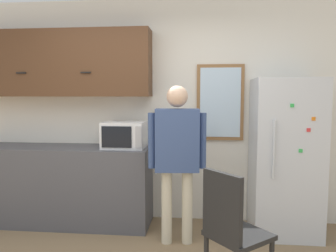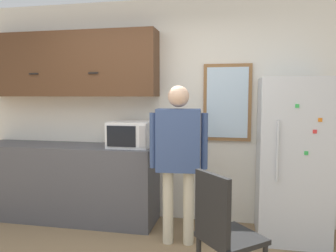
{
  "view_description": "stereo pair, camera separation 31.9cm",
  "coord_description": "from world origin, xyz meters",
  "px_view_note": "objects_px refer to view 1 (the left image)",
  "views": [
    {
      "loc": [
        0.62,
        -2.14,
        1.54
      ],
      "look_at": [
        0.3,
        1.02,
        1.24
      ],
      "focal_mm": 35.0,
      "sensor_mm": 36.0,
      "label": 1
    },
    {
      "loc": [
        0.93,
        -2.09,
        1.54
      ],
      "look_at": [
        0.3,
        1.02,
        1.24
      ],
      "focal_mm": 35.0,
      "sensor_mm": 36.0,
      "label": 2
    }
  ],
  "objects_px": {
    "microwave": "(125,135)",
    "refrigerator": "(285,157)",
    "person": "(177,149)",
    "chair": "(231,227)"
  },
  "relations": [
    {
      "from": "microwave",
      "to": "refrigerator",
      "type": "bearing_deg",
      "value": -1.09
    },
    {
      "from": "microwave",
      "to": "person",
      "type": "distance_m",
      "value": 0.76
    },
    {
      "from": "person",
      "to": "refrigerator",
      "type": "xyz_separation_m",
      "value": [
        1.17,
        0.37,
        -0.14
      ]
    },
    {
      "from": "person",
      "to": "microwave",
      "type": "bearing_deg",
      "value": 142.9
    },
    {
      "from": "microwave",
      "to": "chair",
      "type": "xyz_separation_m",
      "value": [
        1.13,
        -1.21,
        -0.56
      ]
    },
    {
      "from": "person",
      "to": "chair",
      "type": "xyz_separation_m",
      "value": [
        0.48,
        -0.81,
        -0.47
      ]
    },
    {
      "from": "refrigerator",
      "to": "person",
      "type": "bearing_deg",
      "value": -162.38
    },
    {
      "from": "refrigerator",
      "to": "chair",
      "type": "xyz_separation_m",
      "value": [
        -0.69,
        -1.18,
        -0.34
      ]
    },
    {
      "from": "microwave",
      "to": "person",
      "type": "relative_size",
      "value": 0.29
    },
    {
      "from": "person",
      "to": "refrigerator",
      "type": "distance_m",
      "value": 1.23
    }
  ]
}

